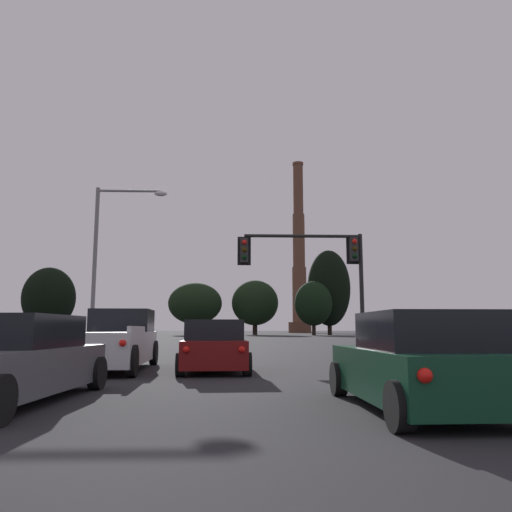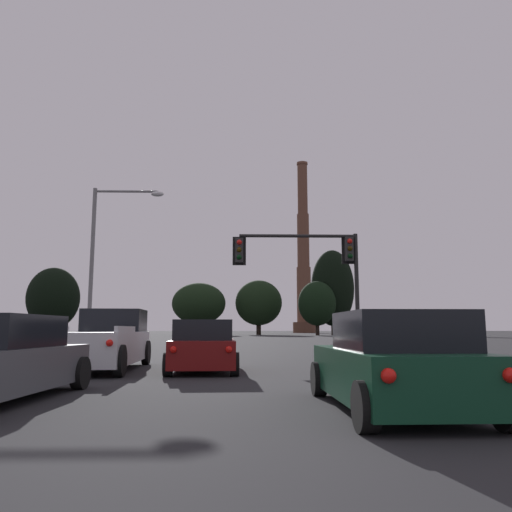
{
  "view_description": "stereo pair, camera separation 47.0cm",
  "coord_description": "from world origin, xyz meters",
  "px_view_note": "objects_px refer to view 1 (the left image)",
  "views": [
    {
      "loc": [
        0.73,
        -0.83,
        1.19
      ],
      "look_at": [
        2.13,
        38.17,
        6.9
      ],
      "focal_mm": 35.0,
      "sensor_mm": 36.0,
      "label": 1
    },
    {
      "loc": [
        1.2,
        -0.85,
        1.19
      ],
      "look_at": [
        2.13,
        38.17,
        6.9
      ],
      "focal_mm": 35.0,
      "sensor_mm": 36.0,
      "label": 2
    }
  ],
  "objects_px": {
    "traffic_light_overhead_right": "(318,262)",
    "street_lamp": "(107,249)",
    "hatchback_center_lane_front": "(214,348)",
    "pickup_truck_left_lane_front": "(113,342)",
    "sedan_left_lane_second": "(8,361)",
    "smokestack": "(299,264)",
    "hatchback_right_lane_second": "(419,365)"
  },
  "relations": [
    {
      "from": "sedan_left_lane_second",
      "to": "hatchback_center_lane_front",
      "type": "bearing_deg",
      "value": 65.29
    },
    {
      "from": "hatchback_center_lane_front",
      "to": "smokestack",
      "type": "xyz_separation_m",
      "value": [
        19.16,
        135.11,
        19.97
      ]
    },
    {
      "from": "hatchback_right_lane_second",
      "to": "smokestack",
      "type": "distance_m",
      "value": 144.32
    },
    {
      "from": "hatchback_center_lane_front",
      "to": "traffic_light_overhead_right",
      "type": "height_order",
      "value": "traffic_light_overhead_right"
    },
    {
      "from": "hatchback_center_lane_front",
      "to": "pickup_truck_left_lane_front",
      "type": "relative_size",
      "value": 0.75
    },
    {
      "from": "hatchback_right_lane_second",
      "to": "traffic_light_overhead_right",
      "type": "xyz_separation_m",
      "value": [
        0.77,
        13.71,
        3.38
      ]
    },
    {
      "from": "sedan_left_lane_second",
      "to": "pickup_truck_left_lane_front",
      "type": "relative_size",
      "value": 0.85
    },
    {
      "from": "pickup_truck_left_lane_front",
      "to": "smokestack",
      "type": "relative_size",
      "value": 0.11
    },
    {
      "from": "pickup_truck_left_lane_front",
      "to": "traffic_light_overhead_right",
      "type": "xyz_separation_m",
      "value": [
        7.17,
        5.97,
        3.24
      ]
    },
    {
      "from": "hatchback_center_lane_front",
      "to": "pickup_truck_left_lane_front",
      "type": "height_order",
      "value": "pickup_truck_left_lane_front"
    },
    {
      "from": "street_lamp",
      "to": "smokestack",
      "type": "xyz_separation_m",
      "value": [
        24.99,
        124.84,
        15.51
      ]
    },
    {
      "from": "street_lamp",
      "to": "smokestack",
      "type": "distance_m",
      "value": 128.26
    },
    {
      "from": "sedan_left_lane_second",
      "to": "smokestack",
      "type": "bearing_deg",
      "value": 83.53
    },
    {
      "from": "hatchback_center_lane_front",
      "to": "smokestack",
      "type": "distance_m",
      "value": 137.92
    },
    {
      "from": "hatchback_center_lane_front",
      "to": "traffic_light_overhead_right",
      "type": "xyz_separation_m",
      "value": [
        4.13,
        6.77,
        3.38
      ]
    },
    {
      "from": "sedan_left_lane_second",
      "to": "traffic_light_overhead_right",
      "type": "relative_size",
      "value": 0.86
    },
    {
      "from": "hatchback_center_lane_front",
      "to": "sedan_left_lane_second",
      "type": "height_order",
      "value": "hatchback_center_lane_front"
    },
    {
      "from": "hatchback_right_lane_second",
      "to": "street_lamp",
      "type": "xyz_separation_m",
      "value": [
        -9.19,
        17.21,
        4.45
      ]
    },
    {
      "from": "hatchback_right_lane_second",
      "to": "street_lamp",
      "type": "height_order",
      "value": "street_lamp"
    },
    {
      "from": "sedan_left_lane_second",
      "to": "street_lamp",
      "type": "height_order",
      "value": "street_lamp"
    },
    {
      "from": "smokestack",
      "to": "street_lamp",
      "type": "bearing_deg",
      "value": -101.32
    },
    {
      "from": "pickup_truck_left_lane_front",
      "to": "traffic_light_overhead_right",
      "type": "bearing_deg",
      "value": 37.21
    },
    {
      "from": "sedan_left_lane_second",
      "to": "hatchback_right_lane_second",
      "type": "distance_m",
      "value": 6.51
    },
    {
      "from": "hatchback_center_lane_front",
      "to": "smokestack",
      "type": "relative_size",
      "value": 0.08
    },
    {
      "from": "traffic_light_overhead_right",
      "to": "street_lamp",
      "type": "height_order",
      "value": "street_lamp"
    },
    {
      "from": "hatchback_center_lane_front",
      "to": "smokestack",
      "type": "bearing_deg",
      "value": 79.16
    },
    {
      "from": "hatchback_center_lane_front",
      "to": "street_lamp",
      "type": "xyz_separation_m",
      "value": [
        -5.83,
        10.27,
        4.45
      ]
    },
    {
      "from": "hatchback_center_lane_front",
      "to": "street_lamp",
      "type": "height_order",
      "value": "street_lamp"
    },
    {
      "from": "traffic_light_overhead_right",
      "to": "street_lamp",
      "type": "xyz_separation_m",
      "value": [
        -9.96,
        3.5,
        1.08
      ]
    },
    {
      "from": "sedan_left_lane_second",
      "to": "pickup_truck_left_lane_front",
      "type": "bearing_deg",
      "value": 92.17
    },
    {
      "from": "hatchback_right_lane_second",
      "to": "smokestack",
      "type": "relative_size",
      "value": 0.08
    },
    {
      "from": "traffic_light_overhead_right",
      "to": "smokestack",
      "type": "xyz_separation_m",
      "value": [
        15.03,
        128.34,
        16.59
      ]
    }
  ]
}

